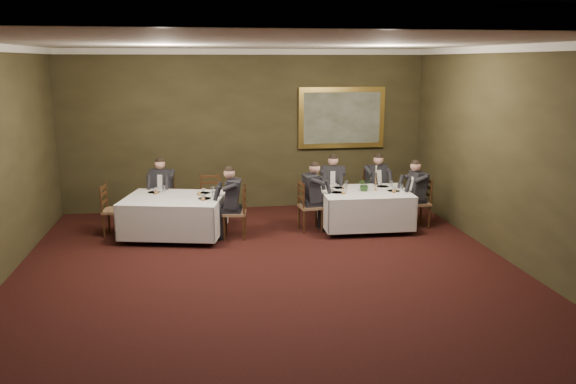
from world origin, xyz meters
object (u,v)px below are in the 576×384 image
object	(u,v)px
table_second	(174,213)
chair_sec_endright	(235,223)
diner_main_endright	(417,202)
candlestick	(376,181)
painting	(342,118)
chair_main_backleft	(332,204)
diner_main_backleft	(333,194)
diner_main_endleft	(310,205)
table_main	(364,207)
chair_sec_backright	(210,210)
chair_main_endleft	(310,216)
chair_sec_endleft	(115,221)
diner_sec_backleft	(163,198)
centerpiece	(364,184)
diner_sec_endright	(234,211)
chair_main_backright	(375,203)
chair_sec_backleft	(164,209)
diner_main_backright	(375,193)
chair_main_endright	(417,213)

from	to	relation	value
table_second	chair_sec_endright	distance (m)	1.17
diner_main_endright	candlestick	bearing A→B (deg)	80.71
chair_sec_endright	painting	world-z (taller)	painting
chair_main_backleft	candlestick	world-z (taller)	candlestick
diner_main_backleft	diner_main_endleft	xyz separation A→B (m)	(-0.65, -0.85, 0.00)
chair_main_backleft	diner_main_endleft	distance (m)	1.11
table_main	chair_sec_backright	xyz separation A→B (m)	(-3.00, 0.86, -0.17)
chair_main_backleft	chair_main_endleft	distance (m)	1.09
chair_sec_endleft	painting	bearing A→B (deg)	114.18
diner_main_backleft	diner_main_endleft	world-z (taller)	same
painting	chair_sec_backright	bearing A→B (deg)	-159.92
chair_main_backleft	diner_sec_backleft	distance (m)	3.53
diner_sec_backleft	centerpiece	world-z (taller)	diner_sec_backleft
diner_sec_endright	chair_main_backright	bearing A→B (deg)	-62.53
candlestick	chair_main_backright	bearing A→B (deg)	72.38
table_second	chair_main_backleft	distance (m)	3.36
diner_main_endright	diner_sec_endright	distance (m)	3.65
centerpiece	candlestick	distance (m)	0.25
chair_sec_endright	diner_sec_endright	bearing A→B (deg)	90.00
chair_sec_backright	diner_sec_endright	xyz separation A→B (m)	(0.43, -1.06, 0.23)
chair_sec_backleft	diner_sec_backleft	world-z (taller)	diner_sec_backleft
table_main	diner_main_backright	xyz separation A→B (m)	(0.49, 0.86, 0.06)
chair_main_backleft	diner_main_endleft	bearing A→B (deg)	67.69
chair_sec_backleft	chair_sec_endleft	xyz separation A→B (m)	(-0.86, -0.77, 0.00)
chair_main_backright	chair_main_endright	xyz separation A→B (m)	(0.60, -0.91, 0.00)
chair_main_endright	centerpiece	distance (m)	1.27
diner_main_backright	diner_main_backleft	bearing A→B (deg)	-12.73
diner_sec_backleft	diner_sec_endright	xyz separation A→B (m)	(1.38, -1.27, 0.00)
chair_main_endright	chair_sec_endright	bearing A→B (deg)	89.03
diner_main_endleft	chair_sec_backright	xyz separation A→B (m)	(-1.92, 0.82, -0.23)
table_second	diner_sec_backleft	size ratio (longest dim) A/B	1.55
chair_main_backright	diner_main_backright	bearing A→B (deg)	90.00
table_main	diner_main_backright	distance (m)	0.99
painting	diner_main_backleft	bearing A→B (deg)	-112.15
diner_main_endleft	diner_sec_backleft	world-z (taller)	same
chair_main_endright	chair_sec_backleft	distance (m)	5.17
diner_main_endright	chair_sec_backright	world-z (taller)	diner_main_endright
chair_main_backleft	chair_main_endright	xyz separation A→B (m)	(1.52, -0.94, 0.00)
chair_main_backleft	chair_main_backright	xyz separation A→B (m)	(0.92, -0.03, 0.00)
chair_main_endleft	chair_sec_endright	xyz separation A→B (m)	(-1.47, -0.24, 0.00)
diner_main_endleft	chair_sec_backleft	bearing A→B (deg)	-115.49
chair_main_backleft	diner_sec_endright	bearing A→B (deg)	41.83
table_main	diner_sec_backleft	bearing A→B (deg)	164.89
diner_main_backright	chair_sec_backright	distance (m)	3.50
diner_main_backright	diner_main_endleft	xyz separation A→B (m)	(-1.57, -0.82, 0.00)
diner_main_backright	chair_main_endleft	distance (m)	1.80
chair_sec_endright	diner_sec_backleft	bearing A→B (deg)	55.94
chair_sec_endleft	candlestick	world-z (taller)	candlestick
diner_main_endright	chair_sec_endright	world-z (taller)	diner_main_endright
chair_main_backright	diner_sec_endright	bearing A→B (deg)	8.46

